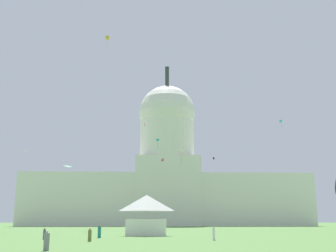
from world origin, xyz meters
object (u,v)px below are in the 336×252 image
(kite_magenta_mid, at_px, (145,125))
(kite_white_low, at_px, (23,153))
(capitol_building, at_px, (167,177))
(person_denim_lawn_far_right, at_px, (44,234))
(person_grey_edge_east, at_px, (47,242))
(kite_cyan_mid, at_px, (281,122))
(kite_green_low, at_px, (70,169))
(kite_red_mid, at_px, (163,160))
(kite_black_mid, at_px, (214,158))
(kite_yellow_mid, at_px, (185,154))
(person_teal_back_right, at_px, (99,232))
(person_white_front_right, at_px, (214,234))
(person_olive_near_tree_west, at_px, (90,235))
(kite_lime_mid, at_px, (182,153))
(event_tent, at_px, (146,215))
(kite_turquoise_mid, at_px, (158,140))
(kite_gold_high, at_px, (107,38))

(kite_magenta_mid, xyz_separation_m, kite_white_low, (-25.14, -50.53, -18.23))
(capitol_building, height_order, person_denim_lawn_far_right, capitol_building)
(person_grey_edge_east, bearing_deg, kite_cyan_mid, -27.59)
(person_denim_lawn_far_right, relative_size, kite_green_low, 0.93)
(person_denim_lawn_far_right, xyz_separation_m, person_grey_edge_east, (4.97, -19.94, 0.04))
(person_denim_lawn_far_right, xyz_separation_m, kite_red_mid, (18.80, 99.34, 24.08))
(kite_black_mid, xyz_separation_m, kite_green_low, (-39.93, -79.90, -14.11))
(kite_black_mid, distance_m, kite_green_low, 90.43)
(kite_yellow_mid, distance_m, kite_white_low, 82.35)
(person_grey_edge_east, xyz_separation_m, kite_black_mid, (33.70, 121.28, 25.08))
(kite_cyan_mid, bearing_deg, person_teal_back_right, -24.50)
(person_white_front_right, relative_size, kite_black_mid, 1.71)
(kite_cyan_mid, bearing_deg, person_white_front_right, -12.76)
(person_olive_near_tree_west, distance_m, kite_cyan_mid, 96.79)
(person_olive_near_tree_west, distance_m, kite_lime_mid, 54.81)
(kite_green_low, bearing_deg, kite_cyan_mid, -2.59)
(person_denim_lawn_far_right, bearing_deg, kite_magenta_mid, -34.03)
(event_tent, relative_size, kite_red_mid, 6.29)
(event_tent, xyz_separation_m, kite_green_low, (-14.37, 9.14, 8.39))
(kite_yellow_mid, bearing_deg, person_denim_lawn_far_right, 138.14)
(person_white_front_right, bearing_deg, kite_green_low, -77.48)
(person_olive_near_tree_west, bearing_deg, kite_yellow_mid, -65.47)
(kite_turquoise_mid, height_order, kite_red_mid, kite_turquoise_mid)
(event_tent, height_order, kite_black_mid, kite_black_mid)
(capitol_building, relative_size, person_white_front_right, 74.97)
(kite_green_low, bearing_deg, person_white_front_right, -90.94)
(event_tent, relative_size, kite_black_mid, 7.27)
(capitol_building, bearing_deg, kite_magenta_mid, -103.52)
(person_teal_back_right, relative_size, kite_turquoise_mid, 0.57)
(kite_green_low, xyz_separation_m, kite_red_mid, (20.07, 77.89, 13.07))
(person_grey_edge_east, height_order, kite_white_low, kite_white_low)
(capitol_building, distance_m, kite_red_mid, 23.91)
(person_denim_lawn_far_right, distance_m, kite_black_mid, 111.34)
(person_olive_near_tree_west, height_order, kite_red_mid, kite_red_mid)
(event_tent, xyz_separation_m, kite_gold_high, (-12.87, 51.11, 54.25))
(kite_white_low, bearing_deg, kite_gold_high, 135.33)
(person_teal_back_right, xyz_separation_m, kite_lime_mid, (15.09, 39.85, 17.75))
(capitol_building, height_order, person_olive_near_tree_west, capitol_building)
(capitol_building, xyz_separation_m, kite_red_mid, (-2.80, -23.36, 4.27))
(person_teal_back_right, distance_m, person_denim_lawn_far_right, 8.07)
(person_denim_lawn_far_right, relative_size, kite_lime_mid, 0.45)
(person_denim_lawn_far_right, height_order, kite_turquoise_mid, kite_turquoise_mid)
(person_grey_edge_east, relative_size, kite_yellow_mid, 0.56)
(kite_red_mid, bearing_deg, kite_magenta_mid, 132.12)
(person_olive_near_tree_west, height_order, kite_yellow_mid, kite_yellow_mid)
(event_tent, distance_m, kite_lime_mid, 36.72)
(kite_green_low, bearing_deg, kite_yellow_mid, 26.64)
(kite_magenta_mid, bearing_deg, capitol_building, 28.59)
(kite_yellow_mid, relative_size, kite_cyan_mid, 0.91)
(capitol_building, bearing_deg, event_tent, -94.40)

